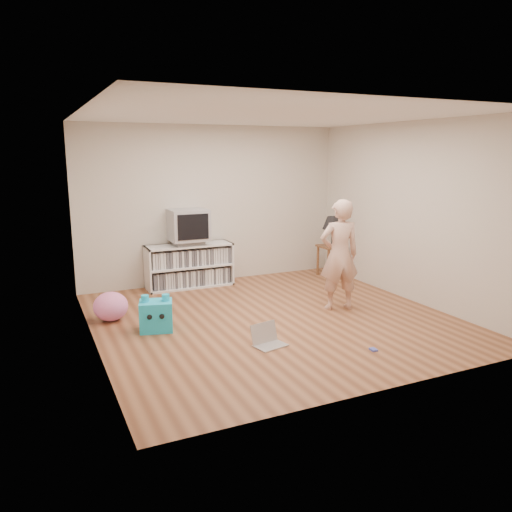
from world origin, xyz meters
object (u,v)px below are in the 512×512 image
Objects in this scene: plush_pink at (111,306)px; dvd_deck at (189,242)px; laptop at (267,339)px; person at (339,255)px; table_lamp at (332,224)px; side_table at (331,253)px; media_unit at (189,265)px; plush_blue at (156,315)px; crt_tv at (188,225)px.

dvd_deck is at bearing 39.73° from plush_pink.
plush_pink reaches higher than laptop.
table_lamp is at bearing -108.03° from person.
plush_pink is (-3.94, -0.83, -0.23)m from side_table.
side_table is at bearing 32.43° from laptop.
plush_blue is (-1.00, -1.84, -0.16)m from media_unit.
person is at bearing -53.01° from dvd_deck.
crt_tv is 1.09× the size of side_table.
person is at bearing -120.38° from table_lamp.
plush_blue is at bearing 7.73° from person.
side_table is at bearing 11.91° from plush_pink.
plush_blue is 0.76m from plush_pink.
person is (1.53, -2.02, 0.04)m from dvd_deck.
media_unit is 2.72× the size of table_lamp.
person is (-0.97, -1.65, -0.17)m from table_lamp.
plush_blue is at bearing 123.44° from laptop.
dvd_deck is at bearing 171.57° from table_lamp.
table_lamp is 3.86m from plush_blue.
dvd_deck is at bearing 171.57° from side_table.
table_lamp is 1.27× the size of laptop.
media_unit is 3.46× the size of laptop.
crt_tv is at bearing 171.64° from table_lamp.
person is (1.53, -2.02, -0.25)m from crt_tv.
media_unit is 2.85m from laptop.
table_lamp is at bearing -8.36° from crt_tv.
side_table is 1.95m from person.
side_table is at bearing 0.00° from table_lamp.
dvd_deck is at bearing -90.00° from media_unit.
dvd_deck is 1.01× the size of plush_pink.
laptop is (-2.46, -2.45, -0.88)m from table_lamp.
plush_blue is (-1.00, -1.82, -0.83)m from crt_tv.
table_lamp reaches higher than plush_pink.
table_lamp is (2.50, -0.37, 0.21)m from dvd_deck.
laptop is at bearing 40.42° from person.
dvd_deck is 0.87× the size of table_lamp.
side_table is (2.50, -0.37, -0.32)m from dvd_deck.
crt_tv is 2.05m from plush_pink.
laptop is at bearing -47.65° from plush_pink.
dvd_deck reaches higher than media_unit.
crt_tv reaches higher than side_table.
person reaches higher than dvd_deck.
side_table is at bearing -8.78° from media_unit.
media_unit is 1.90m from plush_pink.
media_unit is at bearing 171.22° from table_lamp.
table_lamp is (2.50, -0.37, -0.08)m from crt_tv.
person is at bearing -53.22° from media_unit.
table_lamp is (2.50, -0.39, 0.59)m from media_unit.
side_table is 3.49m from laptop.
plush_pink is at bearing 140.93° from plush_blue.
crt_tv reaches higher than media_unit.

